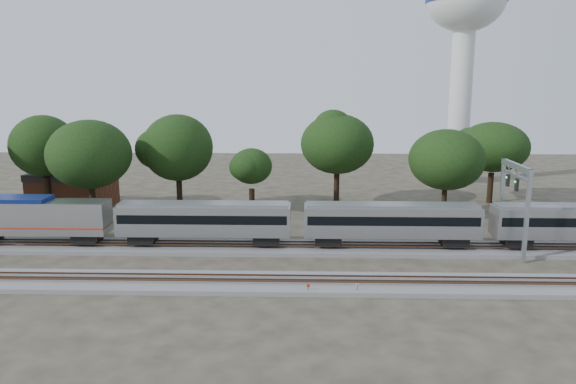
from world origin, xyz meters
The scene contains 17 objects.
ground centered at (0.00, 0.00, 0.00)m, with size 160.00×160.00×0.00m, color #383328.
track_far centered at (0.00, 6.00, 0.21)m, with size 160.00×5.00×0.73m.
track_near centered at (0.00, -4.00, 0.21)m, with size 160.00×5.00×0.73m.
train centered at (12.89, 6.00, 3.21)m, with size 90.47×3.12×4.60m.
switch_stand_red centered at (4.39, -5.94, 0.58)m, with size 0.29×0.08×0.91m.
switch_stand_white centered at (8.32, -5.78, 0.61)m, with size 0.29×0.14×0.96m.
switch_lever centered at (7.00, -5.87, 0.15)m, with size 0.50×0.30×0.30m, color #512D19.
water_tower centered at (29.26, 44.20, 25.67)m, with size 12.52×12.52×34.65m.
signal_gantry centered at (24.66, 6.00, 6.53)m, with size 0.62×7.36×8.95m.
brick_building centered at (-26.91, 24.18, 2.43)m, with size 10.93×8.39×4.83m.
tree_1 centered at (-28.78, 20.80, 8.71)m, with size 8.87×8.87×12.51m.
tree_2 centered at (-20.79, 15.07, 8.44)m, with size 8.59×8.59×12.12m.
tree_3 centered at (-11.86, 21.08, 8.49)m, with size 8.65×8.65×12.19m.
tree_4 centered at (-2.56, 20.61, 6.25)m, with size 6.38×6.38×9.00m.
tree_5 centered at (8.40, 25.68, 8.51)m, with size 8.66×8.66×12.21m.
tree_6 centered at (20.99, 18.27, 7.52)m, with size 7.67×7.67×10.81m.
tree_7 centered at (29.89, 28.64, 7.80)m, with size 7.95×7.95×11.21m.
Camera 1 is at (3.97, -48.51, 17.14)m, focal length 35.00 mm.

